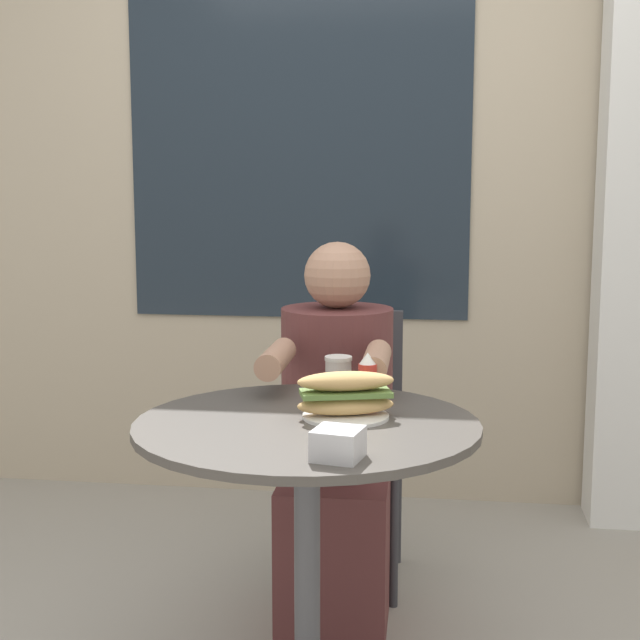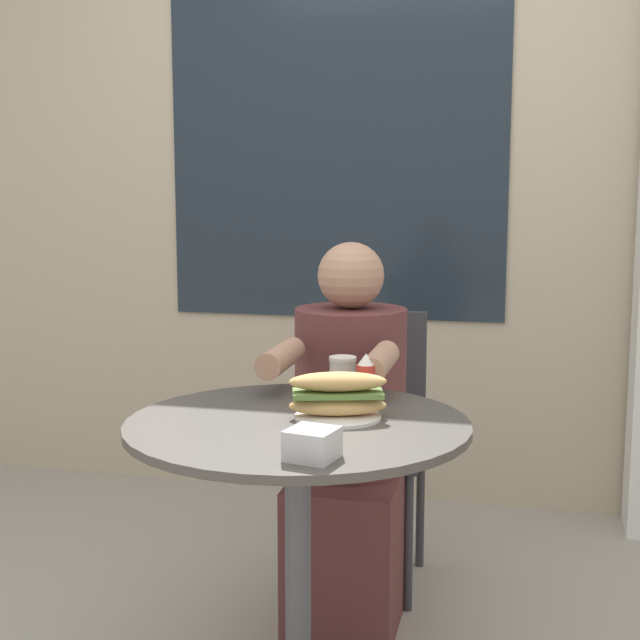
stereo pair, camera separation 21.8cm
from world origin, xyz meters
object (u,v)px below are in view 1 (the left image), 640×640
(sandwich_on_plate, at_px, (346,397))
(drink_cup, at_px, (338,373))
(seated_diner, at_px, (336,459))
(condiment_bottle, at_px, (368,379))
(diner_chair, at_px, (348,418))
(cafe_table, at_px, (307,505))

(sandwich_on_plate, bearing_deg, drink_cup, 100.19)
(sandwich_on_plate, relative_size, drink_cup, 2.68)
(seated_diner, xyz_separation_m, condiment_bottle, (0.12, -0.38, 0.32))
(diner_chair, xyz_separation_m, condiment_bottle, (0.13, -0.73, 0.29))
(diner_chair, relative_size, condiment_bottle, 6.89)
(sandwich_on_plate, bearing_deg, condiment_bottle, 75.60)
(drink_cup, bearing_deg, cafe_table, -95.45)
(drink_cup, bearing_deg, diner_chair, 93.77)
(drink_cup, bearing_deg, seated_diner, 98.59)
(cafe_table, distance_m, seated_diner, 0.57)
(sandwich_on_plate, distance_m, condiment_bottle, 0.15)
(condiment_bottle, bearing_deg, diner_chair, 99.91)
(cafe_table, xyz_separation_m, sandwich_on_plate, (0.08, 0.04, 0.25))
(sandwich_on_plate, xyz_separation_m, condiment_bottle, (0.04, 0.14, 0.01))
(diner_chair, bearing_deg, seated_diner, 89.26)
(drink_cup, distance_m, condiment_bottle, 0.17)
(cafe_table, relative_size, diner_chair, 0.90)
(condiment_bottle, bearing_deg, sandwich_on_plate, -104.40)
(seated_diner, relative_size, sandwich_on_plate, 4.74)
(diner_chair, xyz_separation_m, sandwich_on_plate, (0.09, -0.87, 0.28))
(cafe_table, height_order, diner_chair, diner_chair)
(diner_chair, relative_size, seated_diner, 0.78)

